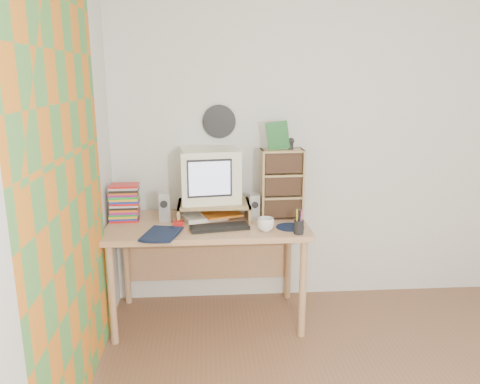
{
  "coord_description": "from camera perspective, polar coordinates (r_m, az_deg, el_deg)",
  "views": [
    {
      "loc": [
        -1.02,
        -1.8,
        1.77
      ],
      "look_at": [
        -0.8,
        1.33,
        0.98
      ],
      "focal_mm": 35.0,
      "sensor_mm": 36.0,
      "label": 1
    }
  ],
  "objects": [
    {
      "name": "back_wall",
      "position": [
        3.73,
        11.97,
        5.77
      ],
      "size": [
        3.5,
        0.0,
        3.5
      ],
      "primitive_type": "plane",
      "rotation": [
        1.57,
        0.0,
        0.0
      ],
      "color": "silver",
      "rests_on": "floor"
    },
    {
      "name": "left_wall",
      "position": [
        2.01,
        -25.15,
        -2.3
      ],
      "size": [
        0.0,
        3.5,
        3.5
      ],
      "primitive_type": "plane",
      "rotation": [
        1.57,
        0.0,
        1.57
      ],
      "color": "silver",
      "rests_on": "floor"
    },
    {
      "name": "curtain",
      "position": [
        2.46,
        -20.15,
        -1.4
      ],
      "size": [
        0.0,
        2.2,
        2.2
      ],
      "primitive_type": "plane",
      "rotation": [
        1.57,
        0.0,
        1.57
      ],
      "color": "orange",
      "rests_on": "left_wall"
    },
    {
      "name": "wall_disc",
      "position": [
        3.54,
        -2.57,
        8.58
      ],
      "size": [
        0.25,
        0.02,
        0.25
      ],
      "primitive_type": "cylinder",
      "rotation": [
        1.57,
        0.0,
        0.0
      ],
      "color": "black",
      "rests_on": "back_wall"
    },
    {
      "name": "desk",
      "position": [
        3.44,
        -3.96,
        -5.55
      ],
      "size": [
        1.4,
        0.7,
        0.75
      ],
      "color": "tan",
      "rests_on": "floor"
    },
    {
      "name": "monitor_riser",
      "position": [
        3.41,
        -3.18,
        -1.7
      ],
      "size": [
        0.52,
        0.3,
        0.12
      ],
      "color": "tan",
      "rests_on": "desk"
    },
    {
      "name": "crt_monitor",
      "position": [
        3.4,
        -3.74,
        2.04
      ],
      "size": [
        0.45,
        0.45,
        0.38
      ],
      "primitive_type": "cube",
      "rotation": [
        0.0,
        0.0,
        0.14
      ],
      "color": "white",
      "rests_on": "monitor_riser"
    },
    {
      "name": "speaker_left",
      "position": [
        3.38,
        -9.19,
        -1.8
      ],
      "size": [
        0.08,
        0.08,
        0.21
      ],
      "primitive_type": "cube",
      "rotation": [
        0.0,
        0.0,
        0.06
      ],
      "color": "#9E9FA3",
      "rests_on": "desk"
    },
    {
      "name": "speaker_right",
      "position": [
        3.37,
        1.77,
        -1.86
      ],
      "size": [
        0.07,
        0.07,
        0.19
      ],
      "primitive_type": "cube",
      "rotation": [
        0.0,
        0.0,
        0.01
      ],
      "color": "#9E9FA3",
      "rests_on": "desk"
    },
    {
      "name": "keyboard",
      "position": [
        3.19,
        -2.51,
        -4.33
      ],
      "size": [
        0.41,
        0.2,
        0.03
      ],
      "primitive_type": "cube",
      "rotation": [
        0.0,
        0.0,
        0.18
      ],
      "color": "black",
      "rests_on": "desk"
    },
    {
      "name": "dvd_stack",
      "position": [
        3.44,
        -13.92,
        -1.12
      ],
      "size": [
        0.2,
        0.15,
        0.28
      ],
      "primitive_type": null,
      "rotation": [
        0.0,
        0.0,
        0.03
      ],
      "color": "brown",
      "rests_on": "desk"
    },
    {
      "name": "cd_rack",
      "position": [
        3.39,
        5.08,
        0.98
      ],
      "size": [
        0.31,
        0.17,
        0.51
      ],
      "primitive_type": "cube",
      "rotation": [
        0.0,
        0.0,
        0.04
      ],
      "color": "tan",
      "rests_on": "desk"
    },
    {
      "name": "mug",
      "position": [
        3.15,
        3.15,
        -3.97
      ],
      "size": [
        0.13,
        0.13,
        0.09
      ],
      "primitive_type": "imported",
      "rotation": [
        0.0,
        0.0,
        0.11
      ],
      "color": "white",
      "rests_on": "desk"
    },
    {
      "name": "diary",
      "position": [
        3.13,
        -11.4,
        -4.73
      ],
      "size": [
        0.3,
        0.25,
        0.05
      ],
      "primitive_type": "imported",
      "rotation": [
        0.0,
        0.0,
        -0.24
      ],
      "color": "#0F1A38",
      "rests_on": "desk"
    },
    {
      "name": "mousepad",
      "position": [
        3.24,
        6.12,
        -4.27
      ],
      "size": [
        0.2,
        0.2,
        0.0
      ],
      "primitive_type": "cylinder",
      "rotation": [
        0.0,
        0.0,
        -0.02
      ],
      "color": "black",
      "rests_on": "desk"
    },
    {
      "name": "pen_cup",
      "position": [
        3.1,
        7.2,
        -3.95
      ],
      "size": [
        0.08,
        0.08,
        0.13
      ],
      "primitive_type": null,
      "rotation": [
        0.0,
        0.0,
        0.19
      ],
      "color": "black",
      "rests_on": "desk"
    },
    {
      "name": "papers",
      "position": [
        3.43,
        -3.56,
        -2.86
      ],
      "size": [
        0.36,
        0.31,
        0.04
      ],
      "primitive_type": null,
      "rotation": [
        0.0,
        0.0,
        0.33
      ],
      "color": "white",
      "rests_on": "desk"
    },
    {
      "name": "red_box",
      "position": [
        3.27,
        -7.55,
        -3.86
      ],
      "size": [
        0.08,
        0.05,
        0.04
      ],
      "primitive_type": "cube",
      "rotation": [
        0.0,
        0.0,
        0.14
      ],
      "color": "red",
      "rests_on": "desk"
    },
    {
      "name": "game_box",
      "position": [
        3.33,
        4.62,
        6.87
      ],
      "size": [
        0.15,
        0.03,
        0.2
      ],
      "primitive_type": "cube",
      "rotation": [
        0.0,
        0.0,
        -0.01
      ],
      "color": "#185721",
      "rests_on": "cd_rack"
    },
    {
      "name": "webcam",
      "position": [
        3.35,
        6.23,
        5.9
      ],
      "size": [
        0.05,
        0.05,
        0.08
      ],
      "primitive_type": null,
      "rotation": [
        0.0,
        0.0,
        0.01
      ],
      "color": "black",
      "rests_on": "cd_rack"
    }
  ]
}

